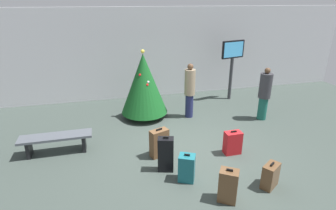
% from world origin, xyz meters
% --- Properties ---
extents(ground_plane, '(16.00, 16.00, 0.00)m').
position_xyz_m(ground_plane, '(0.00, 0.00, 0.00)').
color(ground_plane, '#38423D').
extents(back_wall, '(16.00, 0.20, 3.33)m').
position_xyz_m(back_wall, '(0.00, 4.57, 1.67)').
color(back_wall, silver).
rests_on(back_wall, ground_plane).
extents(holiday_tree, '(1.46, 1.46, 2.19)m').
position_xyz_m(holiday_tree, '(-0.77, 2.49, 1.12)').
color(holiday_tree, '#4C3319').
rests_on(holiday_tree, ground_plane).
extents(flight_info_kiosk, '(0.94, 0.30, 2.20)m').
position_xyz_m(flight_info_kiosk, '(2.66, 3.39, 1.56)').
color(flight_info_kiosk, '#333338').
rests_on(flight_info_kiosk, ground_plane).
extents(waiting_bench, '(1.71, 0.44, 0.48)m').
position_xyz_m(waiting_bench, '(-3.25, 0.83, 0.37)').
color(waiting_bench, '#4C5159').
rests_on(waiting_bench, ground_plane).
extents(traveller_0, '(0.40, 0.40, 1.75)m').
position_xyz_m(traveller_0, '(0.63, 2.15, 0.93)').
color(traveller_0, '#1E234C').
rests_on(traveller_0, ground_plane).
extents(traveller_1, '(0.49, 0.49, 1.67)m').
position_xyz_m(traveller_1, '(2.82, 1.41, 0.87)').
color(traveller_1, '#19594C').
rests_on(traveller_1, ground_plane).
extents(suitcase_0, '(0.43, 0.41, 0.70)m').
position_xyz_m(suitcase_0, '(0.09, -1.78, 0.33)').
color(suitcase_0, brown).
rests_on(suitcase_0, ground_plane).
extents(suitcase_1, '(0.41, 0.25, 0.62)m').
position_xyz_m(suitcase_1, '(0.95, -0.25, 0.29)').
color(suitcase_1, '#B2191E').
rests_on(suitcase_1, ground_plane).
extents(suitcase_2, '(0.42, 0.39, 0.63)m').
position_xyz_m(suitcase_2, '(-0.47, -1.00, 0.30)').
color(suitcase_2, '#19606B').
rests_on(suitcase_2, ground_plane).
extents(suitcase_3, '(0.39, 0.31, 0.84)m').
position_xyz_m(suitcase_3, '(-0.81, -0.54, 0.40)').
color(suitcase_3, black).
rests_on(suitcase_3, ground_plane).
extents(suitcase_4, '(0.46, 0.41, 0.55)m').
position_xyz_m(suitcase_4, '(1.10, -1.62, 0.26)').
color(suitcase_4, brown).
rests_on(suitcase_4, ground_plane).
extents(suitcase_5, '(0.49, 0.36, 0.73)m').
position_xyz_m(suitcase_5, '(-0.82, 0.08, 0.35)').
color(suitcase_5, brown).
rests_on(suitcase_5, ground_plane).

